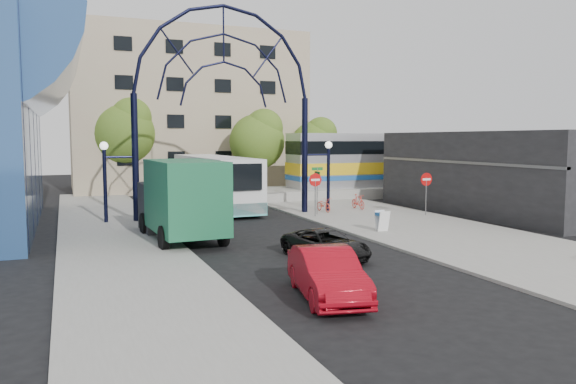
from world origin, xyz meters
name	(u,v)px	position (x,y,z in m)	size (l,w,h in m)	color
ground	(333,270)	(0.00, 0.00, 0.00)	(120.00, 120.00, 0.00)	black
sidewalk_east	(448,236)	(8.00, 4.00, 0.06)	(8.00, 56.00, 0.12)	gray
plaza_west	(123,251)	(-6.50, 6.00, 0.06)	(5.00, 50.00, 0.12)	gray
gateway_arch	(224,68)	(0.00, 14.00, 8.56)	(13.64, 0.44, 12.10)	black
stop_sign	(315,184)	(4.80, 12.00, 1.99)	(0.80, 0.07, 2.50)	slate
do_not_enter_sign	(426,184)	(11.00, 10.00, 1.98)	(0.76, 0.07, 2.48)	slate
street_name_sign	(317,181)	(5.20, 12.60, 2.13)	(0.70, 0.70, 2.80)	slate
sandwich_board	(382,218)	(5.60, 5.98, 0.74)	(0.55, 0.61, 0.99)	white
commercial_block_east	(494,173)	(16.00, 10.00, 2.50)	(6.00, 16.00, 5.00)	black
apartment_block	(185,113)	(2.00, 34.97, 7.00)	(20.00, 12.10, 14.00)	tan
train_platform	(430,189)	(20.00, 22.00, 0.40)	(32.00, 5.00, 0.80)	gray
train_car	(431,159)	(20.00, 22.00, 2.90)	(25.10, 3.05, 4.20)	#B7B7BC
tree_north_a	(259,138)	(6.12, 25.93, 4.61)	(4.48, 4.48, 7.00)	#382314
tree_north_b	(126,130)	(-3.88, 29.93, 5.27)	(5.12, 5.12, 8.00)	#382314
tree_north_c	(316,142)	(12.12, 27.93, 4.28)	(4.16, 4.16, 6.50)	#382314
city_bus	(214,181)	(0.57, 18.73, 1.79)	(3.17, 12.51, 3.42)	silver
green_truck	(180,200)	(-3.78, 7.87, 1.82)	(3.08, 7.33, 3.64)	black
black_suv	(326,244)	(0.57, 1.78, 0.56)	(1.85, 4.00, 1.11)	black
red_sedan	(327,274)	(-1.71, -3.06, 0.72)	(1.53, 4.38, 1.44)	#9D0916
bike_near_a	(324,205)	(6.14, 13.67, 0.55)	(0.57, 1.63, 0.86)	#E9472E
bike_near_b	(358,202)	(8.71, 14.00, 0.59)	(0.44, 1.56, 0.94)	red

